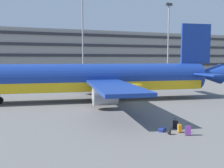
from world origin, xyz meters
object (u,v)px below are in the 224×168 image
Objects in this scene: airliner at (96,79)px; suitcase_large at (175,124)px; suitcase_black at (180,128)px; suitcase_scuffed at (188,130)px; suitcase_purple at (162,130)px; backpack_silver at (169,132)px.

airliner reaches higher than suitcase_large.
suitcase_large is 1.03m from suitcase_black.
suitcase_scuffed is 0.89m from suitcase_black.
airliner is 18.35m from suitcase_scuffed.
suitcase_large is 1.10× the size of suitcase_black.
airliner reaches higher than suitcase_purple.
suitcase_black is at bearing -106.03° from suitcase_large.
suitcase_scuffed is 2.02× the size of backpack_silver.
airliner is 17.48m from suitcase_black.
suitcase_scuffed is at bearing -94.27° from suitcase_large.
suitcase_large is 1.87m from suitcase_scuffed.
suitcase_large is 0.97× the size of suitcase_scuffed.
suitcase_black is 1.39m from suitcase_purple.
suitcase_purple is at bearing -171.20° from suitcase_large.
suitcase_scuffed is at bearing -52.11° from suitcase_purple.
airliner is 46.65× the size of suitcase_black.
suitcase_scuffed is at bearing -83.52° from airliner.
backpack_silver is (0.03, -0.97, 0.07)m from suitcase_purple.
suitcase_large reaches higher than suitcase_black.
airliner is 16.54m from suitcase_large.
backpack_silver is at bearing -169.91° from suitcase_black.
suitcase_scuffed is (2.05, -18.04, -2.66)m from airliner.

